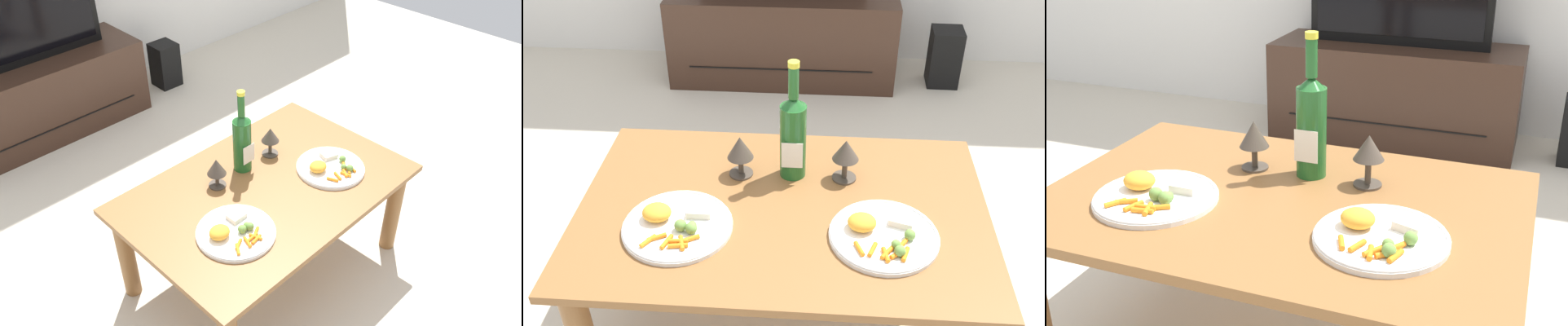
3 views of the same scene
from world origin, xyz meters
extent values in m
cube|color=brown|center=(0.00, 0.00, 0.46)|extent=(1.15, 0.76, 0.03)
cylinder|color=brown|center=(-0.51, 0.31, 0.23)|extent=(0.07, 0.07, 0.45)
cylinder|color=brown|center=(0.51, 0.31, 0.23)|extent=(0.07, 0.07, 0.45)
cube|color=#382319|center=(-0.13, 1.75, 0.24)|extent=(1.19, 0.44, 0.48)
cube|color=black|center=(-0.13, 1.53, 0.14)|extent=(0.96, 0.01, 0.01)
cylinder|color=#1E5923|center=(0.02, 0.16, 0.59)|extent=(0.08, 0.08, 0.23)
cone|color=#1E5923|center=(0.02, 0.16, 0.72)|extent=(0.08, 0.08, 0.03)
cylinder|color=#1E5923|center=(0.02, 0.16, 0.79)|extent=(0.03, 0.03, 0.09)
cylinder|color=yellow|center=(0.02, 0.16, 0.84)|extent=(0.03, 0.03, 0.02)
cube|color=silver|center=(0.02, 0.12, 0.57)|extent=(0.06, 0.00, 0.08)
cylinder|color=#473D33|center=(-0.14, 0.15, 0.48)|extent=(0.07, 0.07, 0.01)
cylinder|color=#473D33|center=(-0.14, 0.15, 0.51)|extent=(0.02, 0.02, 0.06)
cone|color=#473D33|center=(-0.14, 0.15, 0.57)|extent=(0.08, 0.08, 0.07)
cylinder|color=#473D33|center=(0.17, 0.15, 0.48)|extent=(0.07, 0.07, 0.01)
cylinder|color=#473D33|center=(0.17, 0.15, 0.52)|extent=(0.02, 0.02, 0.06)
cone|color=#473D33|center=(0.17, 0.15, 0.58)|extent=(0.08, 0.08, 0.06)
cylinder|color=white|center=(-0.27, -0.11, 0.48)|extent=(0.30, 0.30, 0.01)
torus|color=white|center=(-0.27, -0.11, 0.49)|extent=(0.29, 0.29, 0.01)
ellipsoid|color=orange|center=(-0.33, -0.09, 0.51)|extent=(0.08, 0.07, 0.04)
cube|color=beige|center=(-0.22, -0.06, 0.50)|extent=(0.07, 0.05, 0.02)
cylinder|color=orange|center=(-0.32, -0.17, 0.50)|extent=(0.05, 0.04, 0.01)
cylinder|color=orange|center=(-0.33, -0.19, 0.50)|extent=(0.04, 0.05, 0.01)
cylinder|color=orange|center=(-0.29, -0.18, 0.50)|extent=(0.03, 0.05, 0.01)
cylinder|color=orange|center=(-0.25, -0.19, 0.50)|extent=(0.03, 0.05, 0.01)
cylinder|color=orange|center=(-0.25, -0.20, 0.50)|extent=(0.05, 0.02, 0.01)
cylinder|color=orange|center=(-0.23, -0.17, 0.50)|extent=(0.05, 0.04, 0.01)
cylinder|color=orange|center=(-0.26, -0.18, 0.50)|extent=(0.05, 0.02, 0.01)
sphere|color=olive|center=(-0.26, -0.13, 0.51)|extent=(0.03, 0.03, 0.03)
sphere|color=olive|center=(-0.23, -0.14, 0.51)|extent=(0.03, 0.03, 0.03)
sphere|color=olive|center=(-0.23, -0.12, 0.50)|extent=(0.02, 0.02, 0.02)
cylinder|color=white|center=(0.27, -0.11, 0.48)|extent=(0.29, 0.29, 0.01)
torus|color=white|center=(0.27, -0.11, 0.49)|extent=(0.29, 0.29, 0.01)
ellipsoid|color=orange|center=(0.22, -0.09, 0.51)|extent=(0.08, 0.07, 0.04)
cube|color=beige|center=(0.33, -0.06, 0.50)|extent=(0.08, 0.07, 0.02)
cylinder|color=orange|center=(0.21, -0.18, 0.50)|extent=(0.03, 0.05, 0.01)
cylinder|color=orange|center=(0.24, -0.18, 0.50)|extent=(0.03, 0.05, 0.01)
cylinder|color=orange|center=(0.27, -0.19, 0.50)|extent=(0.02, 0.05, 0.01)
cylinder|color=orange|center=(0.28, -0.19, 0.50)|extent=(0.04, 0.05, 0.01)
cylinder|color=orange|center=(0.30, -0.19, 0.50)|extent=(0.05, 0.04, 0.01)
cylinder|color=orange|center=(0.32, -0.19, 0.50)|extent=(0.03, 0.05, 0.01)
cylinder|color=orange|center=(0.32, -0.15, 0.50)|extent=(0.04, 0.05, 0.01)
sphere|color=olive|center=(0.31, -0.19, 0.50)|extent=(0.03, 0.03, 0.03)
sphere|color=olive|center=(0.30, -0.16, 0.50)|extent=(0.03, 0.03, 0.03)
sphere|color=olive|center=(0.34, -0.12, 0.50)|extent=(0.03, 0.03, 0.03)
camera|label=1|loc=(-1.22, -1.18, 1.87)|focal=37.01mm
camera|label=2|loc=(0.10, -1.32, 1.56)|focal=41.76mm
camera|label=3|loc=(0.54, -1.26, 1.15)|focal=44.10mm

